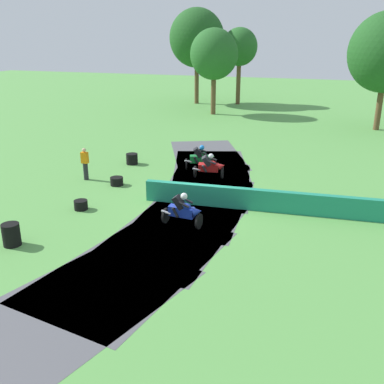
{
  "coord_description": "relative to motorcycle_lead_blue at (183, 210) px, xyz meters",
  "views": [
    {
      "loc": [
        5.36,
        -16.87,
        6.91
      ],
      "look_at": [
        -0.01,
        -0.99,
        0.9
      ],
      "focal_mm": 41.17,
      "sensor_mm": 36.0,
      "label": 1
    }
  ],
  "objects": [
    {
      "name": "track_marshal",
      "position": [
        -6.6,
        3.87,
        0.16
      ],
      "size": [
        0.34,
        0.24,
        1.63
      ],
      "color": "#232328",
      "rests_on": "ground"
    },
    {
      "name": "tire_stack_near",
      "position": [
        -5.1,
        -3.4,
        -0.26
      ],
      "size": [
        0.61,
        0.61,
        0.8
      ],
      "color": "black",
      "rests_on": "ground"
    },
    {
      "name": "tree_mid_rise",
      "position": [
        -9.45,
        30.51,
        5.91
      ],
      "size": [
        5.57,
        5.57,
        9.52
      ],
      "color": "brown",
      "rests_on": "ground"
    },
    {
      "name": "tire_stack_mid_b",
      "position": [
        -4.72,
        3.57,
        -0.46
      ],
      "size": [
        0.62,
        0.62,
        0.4
      ],
      "color": "black",
      "rests_on": "ground"
    },
    {
      "name": "motorcycle_trailing_green",
      "position": [
        -1.65,
        7.36,
        -0.0
      ],
      "size": [
        1.71,
        1.14,
        1.42
      ],
      "color": "black",
      "rests_on": "ground"
    },
    {
      "name": "tree_behind_barrier",
      "position": [
        -5.92,
        24.62,
        4.6
      ],
      "size": [
        4.23,
        4.23,
        7.52
      ],
      "color": "brown",
      "rests_on": "ground"
    },
    {
      "name": "tree_far_right",
      "position": [
        -5.19,
        31.43,
        5.03
      ],
      "size": [
        3.6,
        3.6,
        7.65
      ],
      "color": "brown",
      "rests_on": "ground"
    },
    {
      "name": "safety_barrier",
      "position": [
        4.64,
        2.73,
        -0.21
      ],
      "size": [
        14.28,
        1.3,
        0.9
      ],
      "primitive_type": "cube",
      "rotation": [
        0.0,
        0.0,
        -1.5
      ],
      "color": "#1E8466",
      "rests_on": "ground"
    },
    {
      "name": "track_asphalt",
      "position": [
        -0.85,
        2.35,
        -0.66
      ],
      "size": [
        7.68,
        24.65,
        0.01
      ],
      "color": "#515156",
      "rests_on": "ground"
    },
    {
      "name": "motorcycle_lead_blue",
      "position": [
        0.0,
        0.0,
        0.0
      ],
      "size": [
        1.7,
        0.8,
        1.42
      ],
      "color": "black",
      "rests_on": "ground"
    },
    {
      "name": "ground_plane",
      "position": [
        -0.12,
        2.4,
        -0.66
      ],
      "size": [
        120.0,
        120.0,
        0.0
      ],
      "primitive_type": "plane",
      "color": "#569947"
    },
    {
      "name": "tire_stack_far",
      "position": [
        -5.65,
        7.17,
        -0.36
      ],
      "size": [
        0.65,
        0.65,
        0.6
      ],
      "color": "black",
      "rests_on": "ground"
    },
    {
      "name": "motorcycle_chase_red",
      "position": [
        -0.73,
        6.03,
        -0.02
      ],
      "size": [
        1.7,
        0.96,
        1.43
      ],
      "color": "black",
      "rests_on": "ground"
    },
    {
      "name": "tire_stack_mid_a",
      "position": [
        -4.65,
        0.26,
        -0.46
      ],
      "size": [
        0.56,
        0.56,
        0.4
      ],
      "color": "black",
      "rests_on": "ground"
    }
  ]
}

